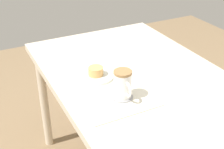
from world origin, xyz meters
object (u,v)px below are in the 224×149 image
(pastry, at_px, (96,71))
(coffee_mug, at_px, (123,84))
(dining_table, at_px, (140,91))
(pastry_plate, at_px, (96,76))

(pastry, xyz_separation_m, coffee_mug, (0.20, 0.03, 0.03))
(dining_table, xyz_separation_m, pastry, (-0.08, -0.19, 0.11))
(dining_table, xyz_separation_m, coffee_mug, (0.12, -0.16, 0.14))
(dining_table, relative_size, coffee_mug, 10.52)
(pastry_plate, xyz_separation_m, coffee_mug, (0.20, 0.03, 0.06))
(dining_table, distance_m, pastry, 0.23)
(pastry_plate, bearing_deg, pastry, 0.00)
(dining_table, height_order, coffee_mug, coffee_mug)
(dining_table, distance_m, coffee_mug, 0.24)
(pastry_plate, height_order, coffee_mug, coffee_mug)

